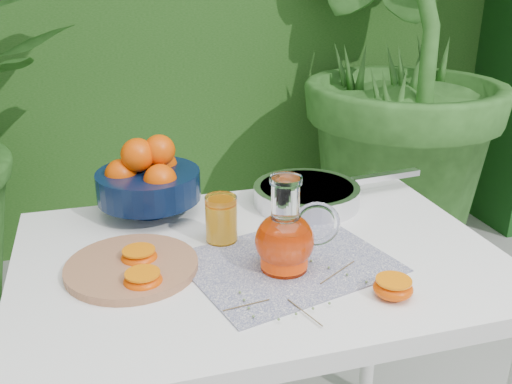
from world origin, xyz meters
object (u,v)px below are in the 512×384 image
object	(u,v)px
fruit_bowl	(148,179)
saute_pan	(308,194)
cutting_board	(132,267)
white_table	(259,286)
juice_pitcher	(286,238)

from	to	relation	value
fruit_bowl	saute_pan	size ratio (longest dim) A/B	0.67
saute_pan	cutting_board	bearing A→B (deg)	-154.28
white_table	cutting_board	distance (m)	0.28
cutting_board	white_table	bearing A→B (deg)	0.69
fruit_bowl	saute_pan	xyz separation A→B (m)	(0.39, -0.05, -0.06)
fruit_bowl	saute_pan	bearing A→B (deg)	-7.82
fruit_bowl	juice_pitcher	size ratio (longest dim) A/B	1.67
white_table	fruit_bowl	xyz separation A→B (m)	(-0.20, 0.27, 0.17)
cutting_board	fruit_bowl	size ratio (longest dim) A/B	0.82
juice_pitcher	fruit_bowl	bearing A→B (deg)	123.00
fruit_bowl	juice_pitcher	distance (m)	0.42
cutting_board	saute_pan	bearing A→B (deg)	25.72
white_table	saute_pan	distance (m)	0.31
cutting_board	fruit_bowl	distance (m)	0.29
saute_pan	white_table	bearing A→B (deg)	-131.68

